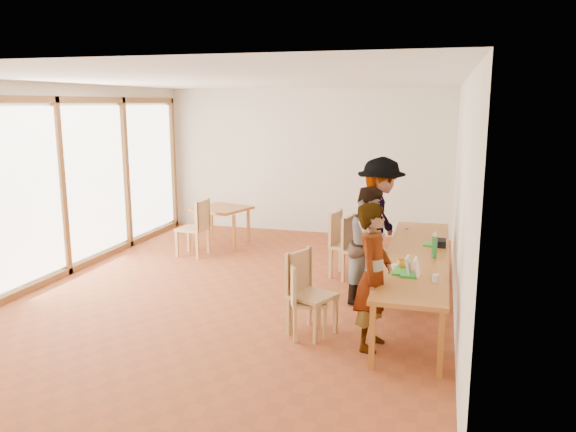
# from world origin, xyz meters

# --- Properties ---
(ground) EXTENTS (8.00, 8.00, 0.00)m
(ground) POSITION_xyz_m (0.00, 0.00, 0.00)
(ground) COLOR brown
(ground) RESTS_ON ground
(wall_back) EXTENTS (6.00, 0.10, 3.00)m
(wall_back) POSITION_xyz_m (0.00, 4.00, 1.50)
(wall_back) COLOR #EFE4CE
(wall_back) RESTS_ON ground
(wall_front) EXTENTS (6.00, 0.10, 3.00)m
(wall_front) POSITION_xyz_m (0.00, -4.00, 1.50)
(wall_front) COLOR #EFE4CE
(wall_front) RESTS_ON ground
(wall_right) EXTENTS (0.10, 8.00, 3.00)m
(wall_right) POSITION_xyz_m (3.00, 0.00, 1.50)
(wall_right) COLOR #EFE4CE
(wall_right) RESTS_ON ground
(window_wall) EXTENTS (0.10, 8.00, 3.00)m
(window_wall) POSITION_xyz_m (-2.96, 0.00, 1.50)
(window_wall) COLOR white
(window_wall) RESTS_ON ground
(ceiling) EXTENTS (6.00, 8.00, 0.04)m
(ceiling) POSITION_xyz_m (0.00, 0.00, 3.02)
(ceiling) COLOR white
(ceiling) RESTS_ON wall_back
(communal_table) EXTENTS (0.80, 4.00, 0.75)m
(communal_table) POSITION_xyz_m (2.50, -0.04, 0.70)
(communal_table) COLOR #B06127
(communal_table) RESTS_ON ground
(side_table) EXTENTS (0.90, 0.90, 0.75)m
(side_table) POSITION_xyz_m (-1.25, 2.38, 0.67)
(side_table) COLOR #B06127
(side_table) RESTS_ON ground
(chair_near) EXTENTS (0.61, 0.61, 0.53)m
(chair_near) POSITION_xyz_m (1.27, -1.22, 0.61)
(chair_near) COLOR tan
(chair_near) RESTS_ON ground
(chair_mid) EXTENTS (0.54, 0.54, 0.46)m
(chair_mid) POSITION_xyz_m (1.24, -1.36, 0.53)
(chair_mid) COLOR tan
(chair_mid) RESTS_ON ground
(chair_far) EXTENTS (0.57, 0.57, 0.55)m
(chair_far) POSITION_xyz_m (1.29, 1.09, 0.63)
(chair_far) COLOR tan
(chair_far) RESTS_ON ground
(chair_empty) EXTENTS (0.56, 0.56, 0.53)m
(chair_empty) POSITION_xyz_m (1.51, 0.97, 0.61)
(chair_empty) COLOR tan
(chair_empty) RESTS_ON ground
(chair_spare) EXTENTS (0.52, 0.52, 0.55)m
(chair_spare) POSITION_xyz_m (-1.39, 1.58, 0.63)
(chair_spare) COLOR tan
(chair_spare) RESTS_ON ground
(person_near) EXTENTS (0.47, 0.65, 1.65)m
(person_near) POSITION_xyz_m (2.09, -1.44, 0.82)
(person_near) COLOR gray
(person_near) RESTS_ON ground
(person_mid) EXTENTS (0.80, 0.92, 1.61)m
(person_mid) POSITION_xyz_m (1.87, 0.05, 0.80)
(person_mid) COLOR gray
(person_mid) RESTS_ON ground
(person_far) EXTENTS (0.84, 1.31, 1.92)m
(person_far) POSITION_xyz_m (1.90, 0.90, 0.96)
(person_far) COLOR gray
(person_far) RESTS_ON ground
(laptop_near) EXTENTS (0.22, 0.25, 0.21)m
(laptop_near) POSITION_xyz_m (2.50, -1.05, 0.81)
(laptop_near) COLOR green
(laptop_near) RESTS_ON communal_table
(laptop_mid) EXTENTS (0.23, 0.26, 0.21)m
(laptop_mid) POSITION_xyz_m (2.40, -1.00, 0.81)
(laptop_mid) COLOR green
(laptop_mid) RESTS_ON communal_table
(laptop_far) EXTENTS (0.21, 0.23, 0.18)m
(laptop_far) POSITION_xyz_m (2.68, 0.45, 0.80)
(laptop_far) COLOR green
(laptop_far) RESTS_ON communal_table
(yellow_mug) EXTENTS (0.15, 0.15, 0.10)m
(yellow_mug) POSITION_xyz_m (2.35, -0.75, 0.80)
(yellow_mug) COLOR gold
(yellow_mug) RESTS_ON communal_table
(green_bottle) EXTENTS (0.07, 0.07, 0.28)m
(green_bottle) POSITION_xyz_m (2.72, -0.20, 0.89)
(green_bottle) COLOR #1F692E
(green_bottle) RESTS_ON communal_table
(clear_glass) EXTENTS (0.07, 0.07, 0.09)m
(clear_glass) POSITION_xyz_m (2.75, -1.22, 0.80)
(clear_glass) COLOR silver
(clear_glass) RESTS_ON communal_table
(condiment_cup) EXTENTS (0.08, 0.08, 0.06)m
(condiment_cup) POSITION_xyz_m (2.27, -0.85, 0.78)
(condiment_cup) COLOR white
(condiment_cup) RESTS_ON communal_table
(pink_phone) EXTENTS (0.05, 0.10, 0.01)m
(pink_phone) POSITION_xyz_m (2.26, 1.45, 0.76)
(pink_phone) COLOR #F843A1
(pink_phone) RESTS_ON communal_table
(black_pouch) EXTENTS (0.16, 0.26, 0.09)m
(black_pouch) POSITION_xyz_m (2.78, 0.44, 0.80)
(black_pouch) COLOR black
(black_pouch) RESTS_ON communal_table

